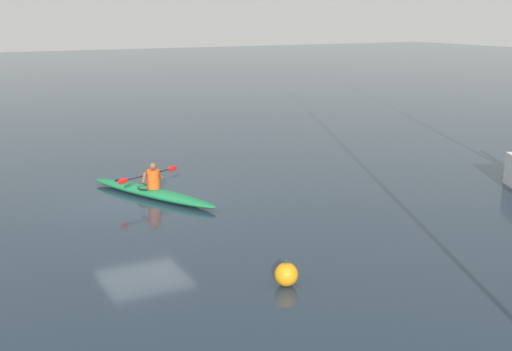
{
  "coord_description": "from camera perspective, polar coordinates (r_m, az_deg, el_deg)",
  "views": [
    {
      "loc": [
        5.52,
        17.84,
        5.29
      ],
      "look_at": [
        -1.35,
        4.71,
        1.59
      ],
      "focal_mm": 45.88,
      "sensor_mm": 36.0,
      "label": 1
    }
  ],
  "objects": [
    {
      "name": "kayak",
      "position": [
        19.55,
        -9.08,
        -1.45
      ],
      "size": [
        2.67,
        4.86,
        0.28
      ],
      "color": "#19723F",
      "rests_on": "ground"
    },
    {
      "name": "kayaker",
      "position": [
        19.38,
        -8.98,
        -0.18
      ],
      "size": [
        2.17,
        1.01,
        0.77
      ],
      "color": "#E04C14",
      "rests_on": "kayak"
    },
    {
      "name": "mooring_buoy_red_near",
      "position": [
        13.15,
        2.65,
        -8.6
      ],
      "size": [
        0.48,
        0.48,
        0.52
      ],
      "color": "orange",
      "rests_on": "ground"
    },
    {
      "name": "ground_plane",
      "position": [
        19.41,
        -10.03,
        -2.04
      ],
      "size": [
        160.0,
        160.0,
        0.0
      ],
      "primitive_type": "plane",
      "color": "#1E2D3D"
    }
  ]
}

